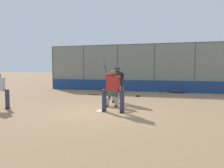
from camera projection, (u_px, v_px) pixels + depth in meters
ground_plane at (102, 111)px, 8.97m from camera, size 160.00×160.00×0.00m
home_plate_marker at (102, 111)px, 8.97m from camera, size 0.43×0.43×0.01m
backstop_fence at (135, 66)px, 16.77m from camera, size 14.40×0.08×3.63m
padding_wall at (135, 86)px, 16.78m from camera, size 14.04×0.18×0.84m
bleachers_beyond at (118, 84)px, 19.46m from camera, size 10.03×1.95×1.16m
batter_at_plate at (113, 89)px, 8.69m from camera, size 1.04×0.66×2.25m
catcher_behind_plate at (112, 92)px, 10.07m from camera, size 0.67×0.78×1.24m
umpire_home at (117, 84)px, 11.11m from camera, size 0.73×0.46×1.80m
spare_bat_near_backstop at (158, 93)px, 15.27m from camera, size 0.40×0.78×0.07m
spare_bat_by_padding at (106, 91)px, 16.59m from camera, size 0.84×0.42×0.07m
spare_bat_third_base_side at (95, 94)px, 14.41m from camera, size 0.91×0.19×0.07m
fielding_glove_on_dirt at (138, 96)px, 13.51m from camera, size 0.30×0.23×0.11m
equipment_bag_dugout_side at (177, 91)px, 15.53m from camera, size 1.14×0.27×0.27m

